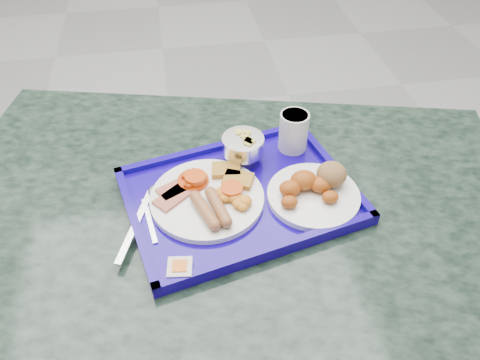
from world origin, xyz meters
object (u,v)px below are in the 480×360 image
object	(u,v)px
tray	(240,197)
bread_plate	(315,189)
table	(228,267)
main_plate	(210,196)
juice_cup	(294,130)
fruit_bowl	(243,145)

from	to	relation	value
tray	bread_plate	xyz separation A→B (m)	(0.15, -0.03, 0.02)
table	main_plate	distance (m)	0.22
tray	main_plate	distance (m)	0.06
bread_plate	juice_cup	xyz separation A→B (m)	(-0.01, 0.16, 0.03)
table	fruit_bowl	bearing A→B (deg)	66.32
fruit_bowl	tray	bearing A→B (deg)	-103.22
tray	fruit_bowl	distance (m)	0.12
main_plate	juice_cup	xyz separation A→B (m)	(0.20, 0.14, 0.04)
table	bread_plate	bearing A→B (deg)	-1.95
bread_plate	juice_cup	world-z (taller)	juice_cup
table	fruit_bowl	world-z (taller)	fruit_bowl
bread_plate	juice_cup	bearing A→B (deg)	92.13
tray	main_plate	size ratio (longest dim) A/B	2.23
main_plate	tray	bearing A→B (deg)	5.74
juice_cup	main_plate	bearing A→B (deg)	-146.10
main_plate	juice_cup	world-z (taller)	juice_cup
fruit_bowl	juice_cup	size ratio (longest dim) A/B	1.01
juice_cup	bread_plate	bearing A→B (deg)	-87.87
fruit_bowl	juice_cup	world-z (taller)	juice_cup
main_plate	juice_cup	bearing A→B (deg)	33.90
tray	juice_cup	size ratio (longest dim) A/B	5.65
table	tray	size ratio (longest dim) A/B	2.68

